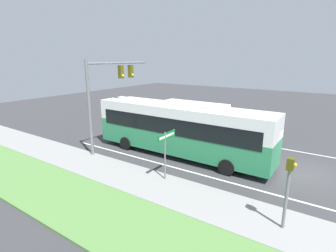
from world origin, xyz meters
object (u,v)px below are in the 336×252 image
(signal_gantry, at_px, (108,87))
(pedestrian_signal, at_px, (288,182))
(bus, at_px, (180,127))
(street_sign, at_px, (166,146))

(signal_gantry, distance_m, pedestrian_signal, 12.73)
(bus, xyz_separation_m, signal_gantry, (-1.68, 4.73, 2.48))
(signal_gantry, bearing_deg, street_sign, -107.63)
(pedestrian_signal, bearing_deg, signal_gantry, 76.50)
(bus, height_order, street_sign, bus)
(signal_gantry, bearing_deg, pedestrian_signal, -103.50)
(bus, distance_m, signal_gantry, 5.60)
(street_sign, bearing_deg, bus, 20.40)
(bus, relative_size, pedestrian_signal, 4.16)
(bus, bearing_deg, street_sign, -159.60)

